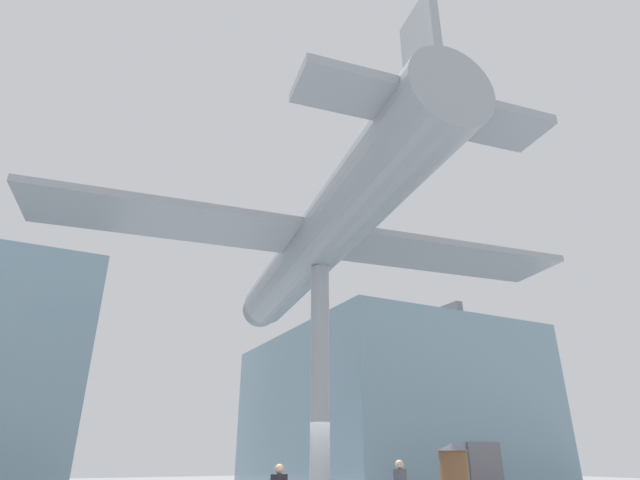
% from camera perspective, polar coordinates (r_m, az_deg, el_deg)
% --- Properties ---
extents(glass_pavilion_right, '(11.83, 15.45, 8.64)m').
position_cam_1_polar(glass_pavilion_right, '(30.06, 7.00, -18.96)').
color(glass_pavilion_right, '#7593A3').
rests_on(glass_pavilion_right, ground_plane).
extents(support_pylon_central, '(0.48, 0.48, 6.40)m').
position_cam_1_polar(support_pylon_central, '(12.63, 0.00, -16.93)').
color(support_pylon_central, '#999EA3').
rests_on(support_pylon_central, ground_plane).
extents(suspended_airplane, '(14.88, 14.60, 3.25)m').
position_cam_1_polar(suspended_airplane, '(13.82, -0.23, -0.20)').
color(suspended_airplane, '#93999E').
rests_on(suspended_airplane, support_pylon_central).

